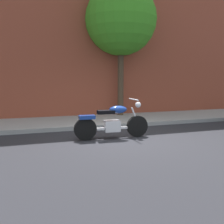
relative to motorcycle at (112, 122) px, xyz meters
The scene contains 5 objects.
ground_plane 0.68m from the motorcycle, 33.49° to the right, with size 60.00×60.00×0.00m, color #28282D.
sidewalk 2.79m from the motorcycle, 81.43° to the left, with size 22.83×2.55×0.14m, color #9A9A9A.
building_facade 5.81m from the motorcycle, 84.47° to the left, with size 22.83×0.50×8.79m, color brown.
motorcycle is the anchor object (origin of this frame).
street_tree 5.37m from the motorcycle, 65.84° to the left, with size 2.97×2.97×5.63m.
Camera 1 is at (-2.78, -6.73, 1.72)m, focal length 42.13 mm.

